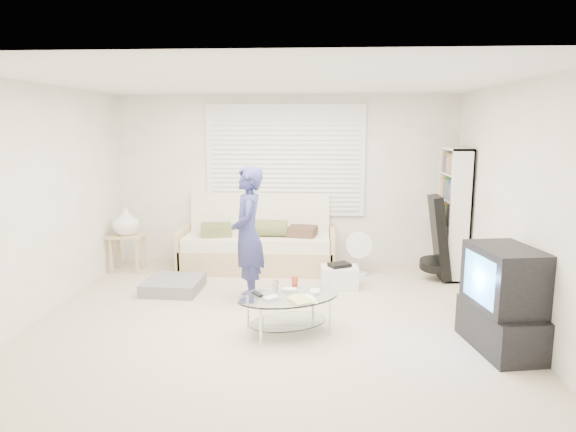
# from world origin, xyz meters

# --- Properties ---
(ground) EXTENTS (5.00, 5.00, 0.00)m
(ground) POSITION_xyz_m (0.00, 0.00, 0.00)
(ground) COLOR tan
(ground) RESTS_ON ground
(room_shell) EXTENTS (5.02, 4.52, 2.51)m
(room_shell) POSITION_xyz_m (0.00, 0.48, 1.63)
(room_shell) COLOR beige
(room_shell) RESTS_ON ground
(window_blinds) EXTENTS (2.32, 0.08, 1.62)m
(window_blinds) POSITION_xyz_m (0.00, 2.20, 1.55)
(window_blinds) COLOR silver
(window_blinds) RESTS_ON ground
(futon_sofa) EXTENTS (2.20, 0.89, 1.07)m
(futon_sofa) POSITION_xyz_m (-0.37, 1.88, 0.35)
(futon_sofa) COLOR tan
(futon_sofa) RESTS_ON ground
(grey_floor_pillow) EXTENTS (0.71, 0.71, 0.15)m
(grey_floor_pillow) POSITION_xyz_m (-1.32, 0.80, 0.08)
(grey_floor_pillow) COLOR slate
(grey_floor_pillow) RESTS_ON ground
(side_table) EXTENTS (0.46, 0.37, 0.92)m
(side_table) POSITION_xyz_m (-2.22, 1.65, 0.68)
(side_table) COLOR tan
(side_table) RESTS_ON ground
(bookshelf) EXTENTS (0.28, 0.74, 1.77)m
(bookshelf) POSITION_xyz_m (2.32, 1.69, 0.88)
(bookshelf) COLOR white
(bookshelf) RESTS_ON ground
(guitar_case) EXTENTS (0.41, 0.42, 1.13)m
(guitar_case) POSITION_xyz_m (2.10, 1.47, 0.50)
(guitar_case) COLOR black
(guitar_case) RESTS_ON ground
(floor_fan) EXTENTS (0.38, 0.25, 0.62)m
(floor_fan) POSITION_xyz_m (1.06, 1.65, 0.36)
(floor_fan) COLOR white
(floor_fan) RESTS_ON ground
(storage_bin) EXTENTS (0.48, 0.35, 0.32)m
(storage_bin) POSITION_xyz_m (0.77, 1.05, 0.15)
(storage_bin) COLOR white
(storage_bin) RESTS_ON ground
(tv_unit) EXTENTS (0.62, 0.96, 0.97)m
(tv_unit) POSITION_xyz_m (2.20, -0.69, 0.47)
(tv_unit) COLOR black
(tv_unit) RESTS_ON ground
(coffee_table) EXTENTS (1.24, 1.05, 0.51)m
(coffee_table) POSITION_xyz_m (0.21, -0.42, 0.32)
(coffee_table) COLOR silver
(coffee_table) RESTS_ON ground
(standing_person) EXTENTS (0.44, 0.62, 1.60)m
(standing_person) POSITION_xyz_m (-0.33, 0.52, 0.80)
(standing_person) COLOR navy
(standing_person) RESTS_ON ground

